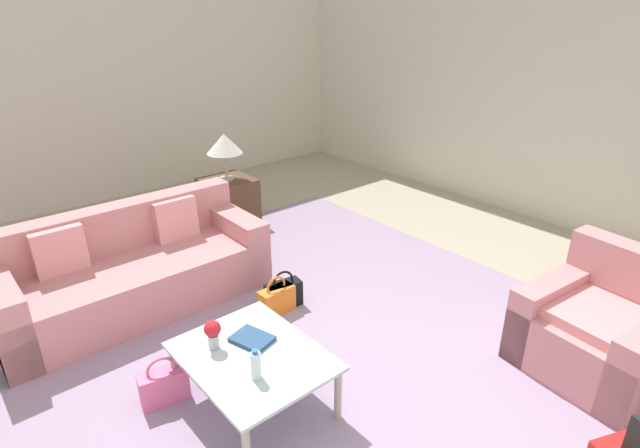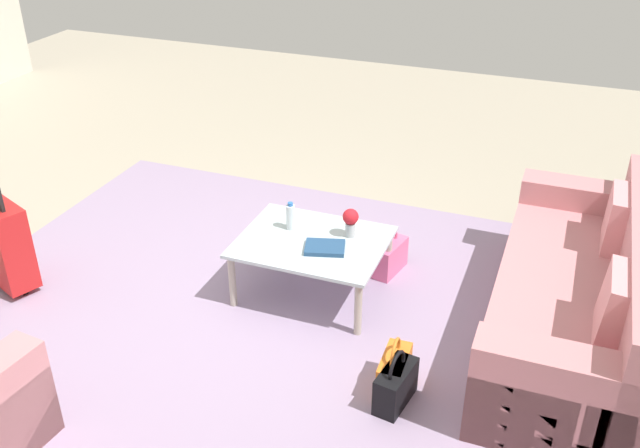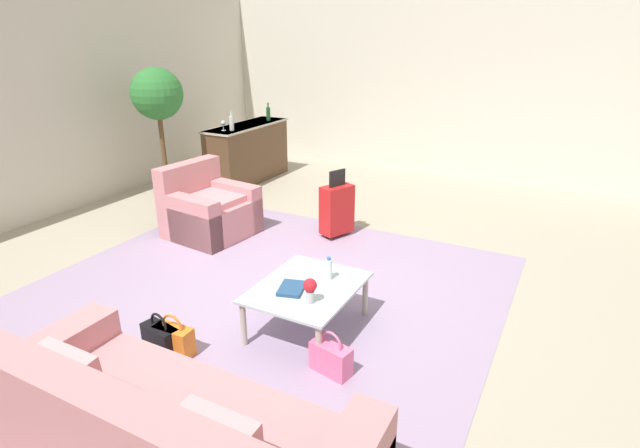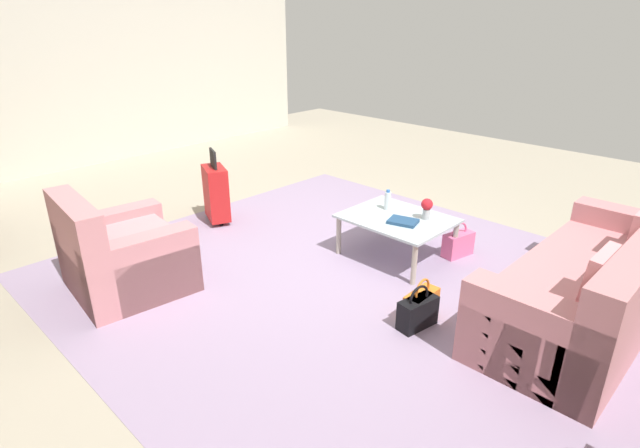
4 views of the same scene
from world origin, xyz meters
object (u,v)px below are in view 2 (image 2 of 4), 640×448
(handbag_orange, at_px, (394,372))
(water_bottle, at_px, (291,217))
(coffee_table, at_px, (312,247))
(flower_vase, at_px, (351,220))
(couch, at_px, (588,301))
(handbag_pink, at_px, (390,256))
(handbag_black, at_px, (396,385))
(coffee_table_book, at_px, (325,248))
(suitcase_red, at_px, (5,244))

(handbag_orange, bearing_deg, water_bottle, -40.80)
(water_bottle, xyz_separation_m, handbag_orange, (-1.00, 0.86, -0.38))
(coffee_table, height_order, flower_vase, flower_vase)
(couch, bearing_deg, handbag_pink, -14.09)
(couch, xyz_separation_m, coffee_table, (1.79, 0.10, 0.07))
(flower_vase, relative_size, handbag_black, 0.57)
(flower_vase, relative_size, handbag_orange, 0.57)
(coffee_table_book, xyz_separation_m, handbag_orange, (-0.68, 0.68, -0.30))
(coffee_table_book, height_order, handbag_pink, coffee_table_book)
(coffee_table_book, bearing_deg, flower_vase, -129.55)
(coffee_table, bearing_deg, handbag_pink, -134.41)
(handbag_orange, distance_m, handbag_black, 0.11)
(coffee_table, distance_m, handbag_pink, 0.66)
(flower_vase, height_order, handbag_pink, flower_vase)
(suitcase_red, bearing_deg, coffee_table, -160.71)
(suitcase_red, distance_m, handbag_orange, 2.81)
(coffee_table_book, xyz_separation_m, flower_vase, (-0.10, -0.23, 0.11))
(coffee_table, relative_size, handbag_orange, 2.77)
(water_bottle, xyz_separation_m, flower_vase, (-0.42, -0.05, 0.03))
(flower_vase, bearing_deg, suitcase_red, 20.95)
(suitcase_red, bearing_deg, handbag_orange, 178.68)
(coffee_table, relative_size, suitcase_red, 1.17)
(flower_vase, height_order, suitcase_red, suitcase_red)
(couch, relative_size, suitcase_red, 2.66)
(handbag_pink, bearing_deg, handbag_black, 107.31)
(couch, bearing_deg, coffee_table_book, 6.14)
(water_bottle, height_order, coffee_table_book, water_bottle)
(handbag_pink, relative_size, handbag_black, 1.00)
(handbag_orange, bearing_deg, flower_vase, -57.54)
(couch, bearing_deg, coffee_table, 3.19)
(coffee_table, distance_m, water_bottle, 0.27)
(water_bottle, height_order, handbag_black, water_bottle)
(handbag_pink, bearing_deg, handbag_orange, 107.03)
(flower_vase, distance_m, handbag_orange, 1.16)
(coffee_table, height_order, suitcase_red, suitcase_red)
(coffee_table, height_order, handbag_black, coffee_table)
(handbag_orange, relative_size, handbag_pink, 1.00)
(couch, distance_m, coffee_table, 1.80)
(coffee_table, bearing_deg, coffee_table_book, 146.31)
(water_bottle, height_order, handbag_orange, water_bottle)
(handbag_orange, bearing_deg, coffee_table, -43.64)
(water_bottle, bearing_deg, flower_vase, -173.21)
(handbag_orange, bearing_deg, suitcase_red, -1.32)
(couch, distance_m, handbag_orange, 1.33)
(handbag_orange, bearing_deg, handbag_pink, -72.97)
(coffee_table, bearing_deg, couch, -176.81)
(handbag_black, bearing_deg, suitcase_red, -3.39)
(couch, distance_m, flower_vase, 1.59)
(flower_vase, xyz_separation_m, handbag_black, (-0.62, 1.02, -0.41))
(couch, relative_size, handbag_black, 6.31)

